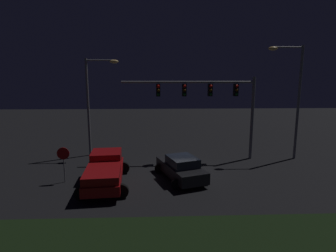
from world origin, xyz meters
name	(u,v)px	position (x,y,z in m)	size (l,w,h in m)	color
ground_plane	(180,172)	(0.00, 0.00, 0.00)	(80.00, 80.00, 0.00)	black
pickup_truck	(105,169)	(-4.74, -2.01, 1.00)	(3.21, 5.56, 1.80)	maroon
car_sedan	(181,168)	(-0.08, -1.28, 0.74)	(3.36, 4.75, 1.51)	black
traffic_signal_gantry	(210,96)	(2.54, 3.03, 5.03)	(10.32, 0.56, 6.50)	slate
street_lamp_left	(94,95)	(-6.69, 4.52, 5.04)	(2.68, 0.44, 7.96)	slate
street_lamp_right	(293,90)	(8.94, 2.92, 5.52)	(2.75, 0.44, 8.85)	slate
stop_sign	(63,158)	(-7.34, -1.57, 1.56)	(0.76, 0.08, 2.23)	slate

